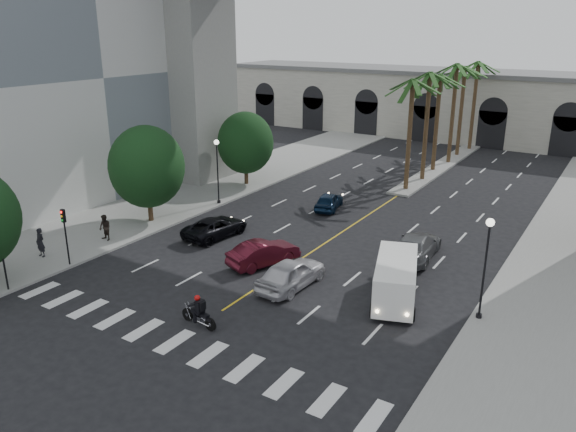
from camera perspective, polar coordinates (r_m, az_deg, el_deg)
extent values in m
plane|color=black|center=(28.03, -9.31, -11.13)|extent=(140.00, 140.00, 0.00)
cube|color=gray|center=(47.60, -11.16, 1.62)|extent=(8.00, 100.00, 0.15)
cube|color=gray|center=(35.74, 27.16, -6.11)|extent=(8.00, 100.00, 0.15)
cube|color=gray|center=(59.91, 15.26, 4.88)|extent=(2.00, 24.00, 0.20)
cube|color=silver|center=(52.92, -24.01, 13.07)|extent=(16.00, 32.00, 20.00)
cube|color=beige|center=(75.41, 19.46, 10.27)|extent=(70.00, 10.00, 8.00)
cube|color=slate|center=(74.97, 19.82, 13.47)|extent=(71.00, 10.50, 0.50)
cube|color=gray|center=(53.19, -9.47, 14.85)|extent=(5.00, 6.00, 20.80)
cylinder|color=#47331E|center=(49.64, 12.21, 7.82)|extent=(0.40, 0.40, 9.50)
cylinder|color=#47331E|center=(53.31, 13.84, 8.61)|extent=(0.40, 0.40, 9.80)
cylinder|color=#47331E|center=(57.20, 14.85, 8.94)|extent=(0.40, 0.40, 9.30)
cylinder|color=#47331E|center=(60.83, 16.37, 9.75)|extent=(0.40, 0.40, 10.10)
cylinder|color=#47331E|center=(64.75, 17.15, 9.97)|extent=(0.40, 0.40, 9.60)
cylinder|color=#47331E|center=(68.49, 18.33, 10.43)|extent=(0.40, 0.40, 9.90)
cylinder|color=#382616|center=(42.53, -13.83, 0.96)|extent=(0.36, 0.36, 2.45)
ellipsoid|color=black|center=(41.74, -14.15, 4.88)|extent=(5.44, 5.44, 5.98)
cylinder|color=#382616|center=(51.24, -4.27, 4.39)|extent=(0.36, 0.36, 2.27)
ellipsoid|color=black|center=(50.62, -4.34, 7.43)|extent=(5.04, 5.04, 5.54)
cylinder|color=black|center=(46.00, -7.03, 1.37)|extent=(0.28, 0.28, 0.36)
cylinder|color=black|center=(45.33, -7.15, 4.29)|extent=(0.11, 0.11, 5.00)
sphere|color=white|center=(44.77, -7.28, 7.45)|extent=(0.40, 0.40, 0.40)
cylinder|color=black|center=(29.77, 18.80, -9.68)|extent=(0.28, 0.28, 0.36)
cylinder|color=black|center=(28.73, 19.31, -5.42)|extent=(0.11, 0.11, 5.00)
sphere|color=white|center=(27.83, 19.87, -0.62)|extent=(0.40, 0.40, 0.40)
cylinder|color=black|center=(34.01, -26.92, -4.22)|extent=(0.10, 0.10, 3.50)
cylinder|color=black|center=(36.00, -21.59, -2.24)|extent=(0.10, 0.10, 3.50)
cube|color=black|center=(35.52, -21.87, 0.02)|extent=(0.25, 0.18, 0.80)
cylinder|color=black|center=(28.57, -10.16, -9.81)|extent=(0.67, 0.18, 0.67)
cylinder|color=black|center=(27.52, -7.89, -10.86)|extent=(0.67, 0.18, 0.67)
cube|color=silver|center=(27.96, -8.98, -10.21)|extent=(0.47, 0.36, 0.29)
cube|color=black|center=(27.92, -9.25, -9.54)|extent=(0.63, 0.31, 0.22)
cube|color=black|center=(27.62, -8.53, -9.94)|extent=(0.52, 0.32, 0.13)
cylinder|color=black|center=(28.10, -9.90, -8.82)|extent=(0.10, 0.61, 0.03)
cube|color=black|center=(27.58, -8.94, -9.01)|extent=(0.33, 0.45, 0.58)
cube|color=black|center=(27.44, -8.69, -9.02)|extent=(0.19, 0.35, 0.42)
sphere|color=#BC0C0C|center=(27.51, -9.20, -8.21)|extent=(0.29, 0.29, 0.29)
imported|color=silver|center=(31.27, 0.31, -5.84)|extent=(2.18, 4.95, 1.66)
imported|color=#4A0E1B|center=(34.17, -2.49, -3.77)|extent=(3.11, 4.86, 1.51)
imported|color=black|center=(38.96, -7.38, -1.12)|extent=(2.77, 5.14, 1.37)
imported|color=slate|center=(35.98, 12.89, -2.98)|extent=(2.74, 5.72, 1.61)
imported|color=#0D233F|center=(44.49, 4.17, 1.52)|extent=(2.46, 4.22, 1.35)
cube|color=white|center=(30.04, 10.89, -6.27)|extent=(3.67, 5.81, 2.02)
cube|color=black|center=(27.61, 10.64, -8.02)|extent=(1.85, 0.84, 0.86)
cylinder|color=black|center=(28.79, 8.64, -9.44)|extent=(0.50, 0.76, 0.71)
cylinder|color=black|center=(28.74, 12.50, -9.74)|extent=(0.50, 0.76, 0.71)
cylinder|color=black|center=(32.22, 9.25, -6.26)|extent=(0.50, 0.76, 0.71)
cylinder|color=black|center=(32.18, 12.67, -6.52)|extent=(0.50, 0.76, 0.71)
imported|color=black|center=(38.13, -23.86, -2.47)|extent=(0.68, 0.45, 1.85)
imported|color=black|center=(39.45, -18.10, -1.14)|extent=(0.93, 0.76, 1.77)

